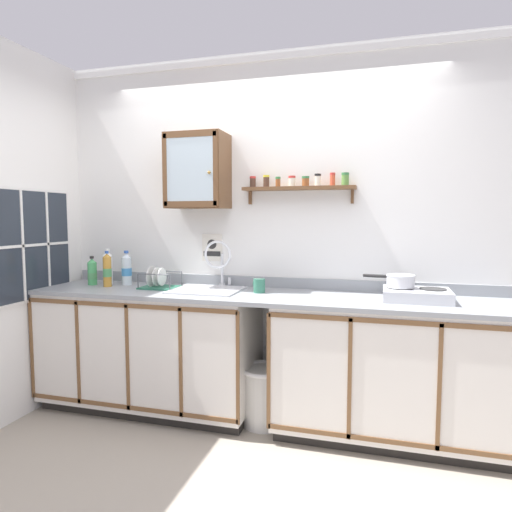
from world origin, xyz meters
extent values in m
plane|color=#9E9384|center=(0.00, 0.00, 0.00)|extent=(6.38, 6.38, 0.00)
cube|color=white|center=(0.00, 0.74, 1.34)|extent=(3.98, 0.05, 2.69)
cube|color=white|center=(0.00, 0.71, 2.64)|extent=(3.98, 0.02, 0.05)
cube|color=black|center=(-0.86, 0.43, 0.04)|extent=(1.59, 0.57, 0.08)
cube|color=silver|center=(-0.86, 0.40, 0.49)|extent=(1.62, 0.63, 0.82)
cube|color=brown|center=(-0.86, 0.09, 0.86)|extent=(1.62, 0.01, 0.03)
cube|color=brown|center=(-0.86, 0.09, 0.13)|extent=(1.62, 0.01, 0.03)
cube|color=brown|center=(-1.67, 0.09, 0.49)|extent=(0.02, 0.01, 0.75)
cube|color=brown|center=(-1.26, 0.09, 0.49)|extent=(0.02, 0.01, 0.75)
cube|color=brown|center=(-0.86, 0.09, 0.49)|extent=(0.02, 0.01, 0.75)
cube|color=brown|center=(-0.46, 0.09, 0.49)|extent=(0.02, 0.01, 0.75)
cube|color=brown|center=(-0.05, 0.09, 0.49)|extent=(0.02, 0.01, 0.75)
cube|color=black|center=(0.91, 0.43, 0.04)|extent=(1.49, 0.57, 0.08)
cube|color=silver|center=(0.91, 0.40, 0.49)|extent=(1.52, 0.63, 0.82)
cube|color=brown|center=(0.91, 0.09, 0.86)|extent=(1.52, 0.01, 0.03)
cube|color=brown|center=(0.91, 0.09, 0.13)|extent=(1.52, 0.01, 0.03)
cube|color=brown|center=(0.15, 0.09, 0.49)|extent=(0.02, 0.01, 0.75)
cube|color=brown|center=(0.66, 0.09, 0.49)|extent=(0.02, 0.01, 0.75)
cube|color=brown|center=(1.16, 0.09, 0.49)|extent=(0.02, 0.01, 0.75)
cube|color=gray|center=(0.00, 0.40, 0.91)|extent=(3.34, 0.66, 0.03)
cube|color=gray|center=(0.00, 0.71, 0.97)|extent=(3.34, 0.02, 0.08)
cube|color=silver|center=(-0.40, 0.42, 0.93)|extent=(0.49, 0.43, 0.01)
cube|color=slate|center=(-0.40, 0.42, 0.79)|extent=(0.42, 0.35, 0.01)
cube|color=slate|center=(-0.40, 0.60, 0.85)|extent=(0.42, 0.01, 0.14)
cube|color=slate|center=(-0.40, 0.25, 0.85)|extent=(0.42, 0.01, 0.14)
cylinder|color=#4C4C51|center=(-0.40, 0.42, 0.79)|extent=(0.04, 0.04, 0.01)
cylinder|color=silver|center=(-0.37, 0.66, 0.94)|extent=(0.05, 0.05, 0.02)
cylinder|color=silver|center=(-0.37, 0.66, 1.07)|extent=(0.02, 0.02, 0.23)
torus|color=silver|center=(-0.37, 0.56, 1.18)|extent=(0.22, 0.02, 0.22)
cylinder|color=silver|center=(-0.31, 0.66, 0.97)|extent=(0.02, 0.02, 0.05)
cube|color=silver|center=(1.05, 0.44, 0.96)|extent=(0.42, 0.33, 0.07)
cylinder|color=#2D2D2D|center=(0.95, 0.47, 1.00)|extent=(0.17, 0.17, 0.01)
cylinder|color=#2D2D2D|center=(1.15, 0.47, 1.00)|extent=(0.17, 0.17, 0.01)
cylinder|color=black|center=(0.95, 0.29, 0.96)|extent=(0.03, 0.02, 0.03)
cylinder|color=black|center=(1.15, 0.29, 0.96)|extent=(0.03, 0.02, 0.03)
cylinder|color=silver|center=(0.95, 0.47, 1.04)|extent=(0.18, 0.18, 0.08)
torus|color=silver|center=(0.95, 0.47, 1.08)|extent=(0.18, 0.18, 0.01)
cylinder|color=black|center=(0.79, 0.49, 1.07)|extent=(0.15, 0.04, 0.02)
cylinder|color=#4CB266|center=(-1.39, 0.45, 1.02)|extent=(0.07, 0.07, 0.18)
cone|color=#4CB266|center=(-1.39, 0.45, 1.12)|extent=(0.07, 0.07, 0.03)
cylinder|color=#262626|center=(-1.39, 0.45, 1.15)|extent=(0.03, 0.03, 0.02)
cylinder|color=#4C9959|center=(-1.39, 0.45, 1.00)|extent=(0.07, 0.07, 0.05)
cylinder|color=silver|center=(-1.12, 0.52, 1.04)|extent=(0.08, 0.08, 0.22)
cone|color=silver|center=(-1.12, 0.52, 1.16)|extent=(0.07, 0.07, 0.03)
cylinder|color=#2D59B2|center=(-1.12, 0.52, 1.19)|extent=(0.03, 0.03, 0.02)
cylinder|color=#3F8CCC|center=(-1.12, 0.52, 1.03)|extent=(0.08, 0.08, 0.06)
cylinder|color=gold|center=(-1.22, 0.40, 1.04)|extent=(0.06, 0.06, 0.23)
cone|color=gold|center=(-1.22, 0.40, 1.17)|extent=(0.06, 0.06, 0.03)
cylinder|color=#2D59B2|center=(-1.22, 0.40, 1.19)|extent=(0.03, 0.03, 0.02)
cylinder|color=#4C9959|center=(-1.22, 0.40, 1.04)|extent=(0.06, 0.06, 0.06)
cylinder|color=white|center=(-1.28, 0.49, 1.04)|extent=(0.07, 0.07, 0.23)
cone|color=white|center=(-1.28, 0.49, 1.18)|extent=(0.07, 0.07, 0.03)
cylinder|color=white|center=(-1.28, 0.49, 1.20)|extent=(0.03, 0.03, 0.02)
cylinder|color=white|center=(-1.28, 0.49, 1.04)|extent=(0.08, 0.08, 0.07)
cube|color=#26664C|center=(-0.78, 0.44, 0.93)|extent=(0.28, 0.22, 0.01)
cylinder|color=#4C4F54|center=(-0.91, 0.34, 0.99)|extent=(0.01, 0.01, 0.11)
cylinder|color=#4C4F54|center=(-0.65, 0.34, 0.99)|extent=(0.01, 0.01, 0.11)
cylinder|color=#4C4F54|center=(-0.91, 0.54, 0.99)|extent=(0.01, 0.01, 0.11)
cylinder|color=#4C4F54|center=(-0.65, 0.54, 0.99)|extent=(0.01, 0.01, 0.11)
cylinder|color=#4C4F54|center=(-0.78, 0.34, 1.04)|extent=(0.26, 0.01, 0.01)
cylinder|color=#4C4F54|center=(-0.78, 0.54, 1.04)|extent=(0.26, 0.01, 0.01)
cylinder|color=white|center=(-0.86, 0.44, 1.01)|extent=(0.01, 0.17, 0.17)
cylinder|color=white|center=(-0.81, 0.44, 1.01)|extent=(0.01, 0.14, 0.14)
cylinder|color=white|center=(-0.77, 0.44, 1.01)|extent=(0.01, 0.14, 0.14)
cylinder|color=#337259|center=(-0.01, 0.45, 0.98)|extent=(0.08, 0.08, 0.10)
torus|color=#337259|center=(-0.05, 0.49, 0.98)|extent=(0.06, 0.05, 0.07)
cube|color=brown|center=(-0.52, 0.57, 1.81)|extent=(0.44, 0.29, 0.56)
cube|color=silver|center=(-0.52, 0.43, 1.81)|extent=(0.36, 0.01, 0.46)
cube|color=brown|center=(-0.72, 0.43, 1.81)|extent=(0.04, 0.01, 0.52)
cube|color=brown|center=(-0.32, 0.43, 1.81)|extent=(0.04, 0.01, 0.52)
cube|color=brown|center=(-0.52, 0.43, 2.06)|extent=(0.42, 0.01, 0.04)
cube|color=brown|center=(-0.52, 0.43, 1.56)|extent=(0.42, 0.01, 0.04)
sphere|color=olive|center=(-0.37, 0.41, 1.78)|extent=(0.02, 0.02, 0.02)
cube|color=brown|center=(0.23, 0.65, 1.67)|extent=(0.82, 0.14, 0.02)
cube|color=brown|center=(-0.15, 0.70, 1.61)|extent=(0.02, 0.03, 0.10)
cube|color=brown|center=(0.61, 0.70, 1.61)|extent=(0.02, 0.03, 0.10)
cylinder|color=#4C3326|center=(-0.11, 0.65, 1.72)|extent=(0.04, 0.04, 0.07)
cylinder|color=red|center=(-0.11, 0.65, 1.76)|extent=(0.05, 0.05, 0.02)
cylinder|color=#4C3326|center=(-0.01, 0.65, 1.72)|extent=(0.04, 0.04, 0.07)
cylinder|color=yellow|center=(-0.01, 0.65, 1.77)|extent=(0.05, 0.05, 0.02)
cylinder|color=brown|center=(0.08, 0.64, 1.71)|extent=(0.04, 0.04, 0.06)
cylinder|color=#33723F|center=(0.08, 0.64, 1.75)|extent=(0.04, 0.04, 0.02)
cylinder|color=silver|center=(0.18, 0.65, 1.72)|extent=(0.05, 0.05, 0.06)
cylinder|color=red|center=(0.18, 0.65, 1.76)|extent=(0.05, 0.05, 0.02)
cylinder|color=brown|center=(0.28, 0.65, 1.71)|extent=(0.05, 0.05, 0.06)
cylinder|color=#33723F|center=(0.28, 0.65, 1.75)|extent=(0.05, 0.05, 0.02)
cylinder|color=silver|center=(0.37, 0.65, 1.72)|extent=(0.04, 0.04, 0.07)
cylinder|color=black|center=(0.37, 0.65, 1.77)|extent=(0.05, 0.05, 0.02)
cylinder|color=#CC4C33|center=(0.48, 0.66, 1.72)|extent=(0.04, 0.04, 0.08)
cylinder|color=red|center=(0.48, 0.66, 1.77)|extent=(0.04, 0.04, 0.02)
cylinder|color=#598C3F|center=(0.57, 0.64, 1.72)|extent=(0.05, 0.05, 0.07)
cylinder|color=#33723F|center=(0.57, 0.64, 1.77)|extent=(0.05, 0.05, 0.02)
cube|color=silver|center=(-0.47, 0.71, 1.22)|extent=(0.17, 0.01, 0.21)
cube|color=#262626|center=(-0.47, 0.71, 1.18)|extent=(0.14, 0.00, 0.04)
cylinder|color=#262626|center=(-0.47, 0.71, 1.25)|extent=(0.07, 0.00, 0.07)
cube|color=#262D38|center=(-1.68, 0.18, 1.26)|extent=(0.01, 0.72, 0.80)
cube|color=white|center=(-1.69, 0.18, 1.26)|extent=(0.02, 0.76, 0.84)
cube|color=white|center=(-1.67, 0.05, 1.26)|extent=(0.01, 0.02, 0.80)
cube|color=white|center=(-1.67, 0.30, 1.26)|extent=(0.01, 0.02, 0.80)
cube|color=white|center=(-1.67, 0.18, 1.26)|extent=(0.01, 0.72, 0.02)
cylinder|color=silver|center=(0.05, 0.36, 0.20)|extent=(0.30, 0.30, 0.40)
torus|color=white|center=(0.05, 0.36, 0.40)|extent=(0.33, 0.33, 0.03)
camera|label=1|loc=(0.83, -2.59, 1.46)|focal=31.41mm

